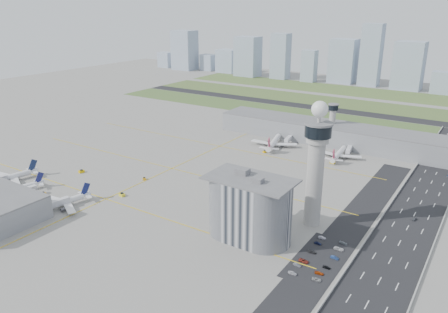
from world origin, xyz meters
The scene contains 58 objects.
ground centered at (0.00, 0.00, 0.00)m, with size 1000.00×1000.00×0.00m, color gray.
grass_strip_0 centered at (-20.00, 225.00, 0.04)m, with size 480.00×50.00×0.08m, color #45602D.
grass_strip_1 centered at (-20.00, 300.00, 0.04)m, with size 480.00×60.00×0.08m, color #48612E.
grass_strip_2 centered at (-20.00, 380.00, 0.04)m, with size 480.00×70.00×0.08m, color #4F632F.
runway centered at (-20.00, 262.00, 0.06)m, with size 480.00×22.00×0.10m, color black.
highway centered at (115.00, 0.00, 0.05)m, with size 28.00×500.00×0.10m, color black.
barrier_left centered at (101.00, 0.00, 0.60)m, with size 0.60×500.00×1.20m, color #9E9E99.
barrier_right centered at (129.00, 0.00, 0.60)m, with size 0.60×500.00×1.20m, color #9E9E99.
landside_road centered at (90.00, -10.00, 0.04)m, with size 18.00×260.00×0.08m, color black.
parking_lot centered at (88.00, -22.00, 0.05)m, with size 20.00×44.00×0.10m, color black.
taxiway_line_h_0 centered at (-40.00, -30.00, 0.01)m, with size 260.00×0.60×0.01m, color yellow.
taxiway_line_h_1 centered at (-40.00, 30.00, 0.01)m, with size 260.00×0.60×0.01m, color yellow.
taxiway_line_h_2 centered at (-40.00, 90.00, 0.01)m, with size 260.00×0.60×0.01m, color yellow.
taxiway_line_v centered at (-40.00, 30.00, 0.01)m, with size 0.60×260.00×0.01m, color yellow.
control_tower centered at (72.00, 8.00, 35.04)m, with size 14.00×14.00×64.50m.
secondary_tower centered at (30.00, 150.00, 18.80)m, with size 8.60×8.60×31.90m.
admin_building centered at (51.99, -22.00, 15.30)m, with size 42.00×24.00×33.50m.
terminal_pier centered at (40.00, 148.00, 7.90)m, with size 210.00×32.00×15.80m.
airplane_near_a centered at (-111.17, -47.02, 5.50)m, with size 39.28×33.39×11.00m, color white, non-canonical shape.
airplane_near_b centered at (-91.82, -54.21, 4.83)m, with size 34.49×29.32×9.66m, color white, non-canonical shape.
airplane_near_c centered at (-51.96, -52.23, 5.13)m, with size 36.63×31.13×10.26m, color white, non-canonical shape.
airplane_far_a centered at (-3.93, 114.38, 6.18)m, with size 44.17×37.54×12.37m, color white, non-canonical shape.
airplane_far_b centered at (48.90, 116.39, 5.50)m, with size 39.28×33.39×11.00m, color white, non-canonical shape.
jet_bridge_near_1 centered at (-83.00, -61.00, 2.85)m, with size 14.00×3.00×5.70m, color silver, non-canonical shape.
jet_bridge_near_2 centered at (-53.00, -61.00, 2.85)m, with size 14.00×3.00×5.70m, color silver, non-canonical shape.
jet_bridge_far_0 centered at (2.00, 132.00, 2.85)m, with size 14.00×3.00×5.70m, color silver, non-canonical shape.
jet_bridge_far_1 centered at (52.00, 132.00, 2.85)m, with size 14.00×3.00×5.70m, color silver, non-canonical shape.
tug_0 centered at (-75.67, -46.46, 0.94)m, with size 2.23×3.25×1.89m, color #FA9E0D, non-canonical shape.
tug_1 centered at (-86.10, -9.37, 1.03)m, with size 2.45×3.56×2.07m, color #EAB903, non-canonical shape.
tug_2 centered at (-35.21, -21.68, 1.03)m, with size 2.45×3.56×2.07m, color yellow, non-canonical shape.
tug_3 centered at (-41.86, 4.43, 0.83)m, with size 1.97×2.87×1.67m, color orange, non-canonical shape.
tug_4 centered at (-2.41, 95.82, 0.85)m, with size 2.00×2.92×1.69m, color #F3B100, non-canonical shape.
tug_5 centered at (49.58, 100.92, 0.98)m, with size 2.31×3.36×1.95m, color #DDB800, non-canonical shape.
car_lot_0 centered at (83.04, -39.15, 0.66)m, with size 1.55×3.84×1.31m, color silver.
car_lot_1 centered at (82.10, -32.31, 0.59)m, with size 1.24×3.57×1.18m, color slate.
car_lot_2 centered at (83.29, -28.06, 0.63)m, with size 2.10×4.56×1.27m, color maroon.
car_lot_3 centered at (83.47, -19.00, 0.57)m, with size 1.61×3.96×1.15m, color #2A2A2C.
car_lot_4 centered at (82.84, -10.25, 0.60)m, with size 1.41×3.50×1.19m, color #161F48.
car_lot_5 centered at (82.49, -4.20, 0.58)m, with size 1.22×3.51×1.16m, color #B8B4C6.
car_lot_6 centered at (93.26, -37.79, 0.54)m, with size 1.80×3.91×1.09m, color #ACACAC.
car_lot_7 centered at (92.49, -32.97, 0.56)m, with size 1.57×3.86×1.12m, color #AD390A.
car_lot_8 centered at (93.50, -27.13, 0.57)m, with size 1.34×3.33×1.13m, color black.
car_lot_9 centered at (93.76, -17.97, 0.62)m, with size 1.32×3.77×1.24m, color navy.
car_lot_10 centered at (92.86, -9.72, 0.65)m, with size 2.14×4.64×1.29m, color silver.
car_lot_11 centered at (92.92, -3.45, 0.55)m, with size 1.54×3.79×1.10m, color gray.
car_hw_1 centered at (116.12, 40.82, 0.57)m, with size 1.21×3.48×1.15m, color black.
car_hw_4 centered at (107.87, 178.03, 0.55)m, with size 1.30×3.24×1.10m, color #919EAA.
skyline_bldg_0 centered at (-377.77, 421.70, 13.25)m, with size 24.05×19.24×26.50m, color #9EADC1.
skyline_bldg_1 centered at (-331.22, 417.61, 32.80)m, with size 37.63×30.10×65.60m, color #9EADC1.
skyline_bldg_2 centered at (-291.25, 430.16, 13.39)m, with size 22.81×18.25×26.79m, color #9EADC1.
skyline_bldg_3 centered at (-252.58, 431.35, 18.47)m, with size 32.30×25.84×36.93m, color #9EADC1.
skyline_bldg_4 centered at (-204.47, 415.19, 30.18)m, with size 35.81×28.65×60.36m, color #9EADC1.
skyline_bldg_5 centered at (-150.11, 419.66, 33.44)m, with size 25.49×20.39×66.89m, color #9EADC1.
skyline_bldg_6 centered at (-102.68, 417.90, 22.60)m, with size 20.04×16.03×45.20m, color #9EADC1.
skyline_bldg_7 centered at (-59.44, 436.89, 30.61)m, with size 35.76×28.61×61.22m, color #9EADC1.
skyline_bldg_8 centered at (-19.42, 431.56, 41.69)m, with size 26.33×21.06×83.39m, color #9EADC1.
skyline_bldg_9 centered at (30.27, 432.32, 31.06)m, with size 36.96×29.57×62.11m, color #9EADC1.
skyline_bldg_10 centered at (73.27, 423.68, 13.87)m, with size 23.01×18.41×27.75m, color #9EADC1.
Camera 1 is at (144.90, -186.35, 107.66)m, focal length 35.00 mm.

